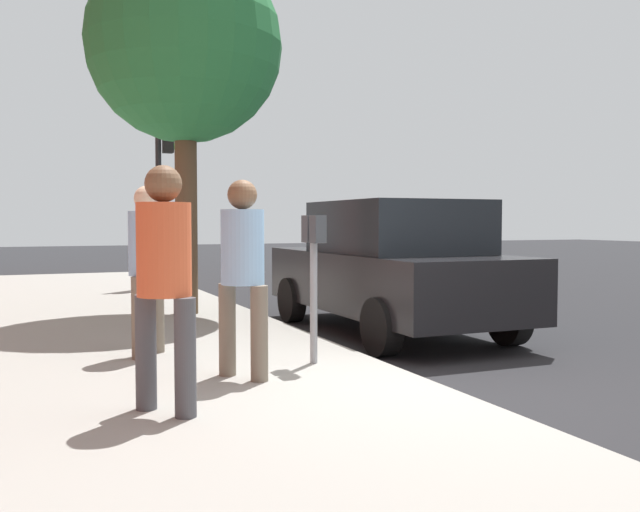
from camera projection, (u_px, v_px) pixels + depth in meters
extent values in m
plane|color=#232326|center=(428.00, 396.00, 5.90)|extent=(80.00, 80.00, 0.00)
cube|color=gray|center=(54.00, 429.00, 4.72)|extent=(28.00, 6.00, 0.15)
cylinder|color=gray|center=(314.00, 303.00, 6.54)|extent=(0.07, 0.07, 1.15)
cube|color=#383D42|center=(318.00, 229.00, 6.41)|extent=(0.16, 0.11, 0.26)
cube|color=#383D42|center=(310.00, 229.00, 6.59)|extent=(0.16, 0.11, 0.26)
cube|color=#268C33|center=(324.00, 227.00, 6.43)|extent=(0.10, 0.01, 0.10)
cube|color=#268C33|center=(315.00, 227.00, 6.62)|extent=(0.10, 0.01, 0.10)
cylinder|color=#726656|center=(227.00, 329.00, 6.03)|extent=(0.15, 0.15, 0.81)
cylinder|color=#726656|center=(259.00, 333.00, 5.81)|extent=(0.15, 0.15, 0.81)
cylinder|color=#8CB7E0|center=(243.00, 247.00, 5.88)|extent=(0.37, 0.37, 0.64)
sphere|color=brown|center=(242.00, 195.00, 5.86)|extent=(0.25, 0.25, 0.25)
cylinder|color=#47474C|center=(146.00, 352.00, 4.93)|extent=(0.15, 0.15, 0.83)
cylinder|color=#47474C|center=(185.00, 358.00, 4.73)|extent=(0.15, 0.15, 0.83)
cylinder|color=#D85933|center=(164.00, 249.00, 4.79)|extent=(0.38, 0.38, 0.66)
sphere|color=brown|center=(163.00, 184.00, 4.77)|extent=(0.26, 0.26, 0.26)
cylinder|color=#726656|center=(157.00, 313.00, 7.10)|extent=(0.15, 0.15, 0.81)
cylinder|color=#726656|center=(139.00, 318.00, 6.73)|extent=(0.15, 0.15, 0.81)
cylinder|color=#8CB7E0|center=(147.00, 243.00, 6.88)|extent=(0.37, 0.37, 0.64)
sphere|color=beige|center=(147.00, 198.00, 6.86)|extent=(0.25, 0.25, 0.25)
cube|color=black|center=(389.00, 280.00, 9.28)|extent=(4.41, 1.86, 0.76)
cube|color=black|center=(397.00, 227.00, 9.06)|extent=(2.21, 1.70, 0.68)
cylinder|color=black|center=(292.00, 300.00, 10.28)|extent=(0.66, 0.22, 0.66)
cylinder|color=black|center=(394.00, 295.00, 10.96)|extent=(0.66, 0.22, 0.66)
cylinder|color=black|center=(381.00, 327.00, 7.65)|extent=(0.66, 0.22, 0.66)
cylinder|color=black|center=(509.00, 318.00, 8.33)|extent=(0.66, 0.22, 0.66)
cylinder|color=brown|center=(186.00, 209.00, 10.04)|extent=(0.32, 0.32, 3.06)
sphere|color=#28753C|center=(185.00, 45.00, 9.92)|extent=(2.82, 2.82, 2.82)
cylinder|color=black|center=(159.00, 200.00, 14.17)|extent=(0.12, 0.12, 3.60)
cube|color=black|center=(168.00, 134.00, 14.18)|extent=(0.24, 0.20, 0.76)
sphere|color=red|center=(173.00, 123.00, 14.21)|extent=(0.14, 0.14, 0.14)
sphere|color=orange|center=(173.00, 135.00, 14.22)|extent=(0.14, 0.14, 0.14)
sphere|color=green|center=(173.00, 146.00, 14.24)|extent=(0.14, 0.14, 0.14)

